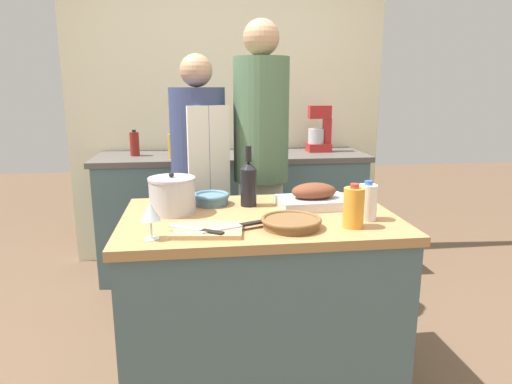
{
  "coord_description": "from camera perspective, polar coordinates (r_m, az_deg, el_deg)",
  "views": [
    {
      "loc": [
        -0.27,
        -1.94,
        1.43
      ],
      "look_at": [
        0.0,
        0.12,
        0.94
      ],
      "focal_mm": 32.0,
      "sensor_mm": 36.0,
      "label": 1
    }
  ],
  "objects": [
    {
      "name": "kitchen_island",
      "position": [
        2.2,
        0.41,
        -13.77
      ],
      "size": [
        1.22,
        0.78,
        0.86
      ],
      "color": "#4C666B",
      "rests_on": "ground_plane"
    },
    {
      "name": "back_counter",
      "position": [
        3.59,
        -2.92,
        -2.53
      ],
      "size": [
        2.05,
        0.6,
        0.92
      ],
      "color": "#4C666B",
      "rests_on": "ground_plane"
    },
    {
      "name": "back_wall",
      "position": [
        3.81,
        -3.51,
        10.77
      ],
      "size": [
        2.55,
        0.1,
        2.55
      ],
      "color": "beige",
      "rests_on": "ground_plane"
    },
    {
      "name": "roasting_pan",
      "position": [
        2.19,
        7.22,
        -0.73
      ],
      "size": [
        0.35,
        0.24,
        0.12
      ],
      "color": "#BCBCC1",
      "rests_on": "kitchen_island"
    },
    {
      "name": "wicker_basket",
      "position": [
        1.86,
        4.43,
        -3.78
      ],
      "size": [
        0.25,
        0.25,
        0.04
      ],
      "color": "brown",
      "rests_on": "kitchen_island"
    },
    {
      "name": "cutting_board",
      "position": [
        1.82,
        -5.97,
        -4.74
      ],
      "size": [
        0.29,
        0.23,
        0.02
      ],
      "color": "tan",
      "rests_on": "kitchen_island"
    },
    {
      "name": "stock_pot",
      "position": [
        2.09,
        -10.43,
        -0.4
      ],
      "size": [
        0.21,
        0.21,
        0.19
      ],
      "color": "#B7B7BC",
      "rests_on": "kitchen_island"
    },
    {
      "name": "mixing_bowl",
      "position": [
        2.23,
        -5.6,
        -0.79
      ],
      "size": [
        0.18,
        0.18,
        0.06
      ],
      "color": "slate",
      "rests_on": "kitchen_island"
    },
    {
      "name": "juice_jug",
      "position": [
        1.89,
        12.1,
        -1.89
      ],
      "size": [
        0.08,
        0.08,
        0.18
      ],
      "color": "orange",
      "rests_on": "kitchen_island"
    },
    {
      "name": "milk_jug",
      "position": [
        2.01,
        13.77,
        -1.23
      ],
      "size": [
        0.08,
        0.08,
        0.17
      ],
      "color": "white",
      "rests_on": "kitchen_island"
    },
    {
      "name": "wine_bottle_green",
      "position": [
        2.18,
        -0.95,
        1.19
      ],
      "size": [
        0.08,
        0.08,
        0.29
      ],
      "color": "black",
      "rests_on": "kitchen_island"
    },
    {
      "name": "wine_glass_left",
      "position": [
        1.75,
        -13.07,
        -2.55
      ],
      "size": [
        0.07,
        0.07,
        0.14
      ],
      "color": "silver",
      "rests_on": "kitchen_island"
    },
    {
      "name": "knife_chef",
      "position": [
        1.82,
        -2.56,
        -4.29
      ],
      "size": [
        0.27,
        0.14,
        0.01
      ],
      "color": "#B7B7BC",
      "rests_on": "cutting_board"
    },
    {
      "name": "knife_paring",
      "position": [
        1.79,
        -7.28,
        -4.7
      ],
      "size": [
        0.22,
        0.16,
        0.01
      ],
      "color": "#B7B7BC",
      "rests_on": "cutting_board"
    },
    {
      "name": "stand_mixer",
      "position": [
        3.64,
        7.91,
        7.37
      ],
      "size": [
        0.18,
        0.14,
        0.36
      ],
      "color": "#B22323",
      "rests_on": "back_counter"
    },
    {
      "name": "condiment_bottle_tall",
      "position": [
        3.51,
        -14.94,
        5.84
      ],
      "size": [
        0.07,
        0.07,
        0.19
      ],
      "color": "maroon",
      "rests_on": "back_counter"
    },
    {
      "name": "condiment_bottle_short",
      "position": [
        3.33,
        -10.4,
        5.67
      ],
      "size": [
        0.07,
        0.07,
        0.19
      ],
      "color": "#B28E2D",
      "rests_on": "back_counter"
    },
    {
      "name": "person_cook_aproned",
      "position": [
        2.76,
        -7.09,
        1.8
      ],
      "size": [
        0.34,
        0.36,
        1.61
      ],
      "rotation": [
        0.0,
        0.0,
        0.39
      ],
      "color": "beige",
      "rests_on": "ground_plane"
    },
    {
      "name": "person_cook_guest",
      "position": [
        2.76,
        0.63,
        4.37
      ],
      "size": [
        0.33,
        0.33,
        1.8
      ],
      "rotation": [
        0.0,
        0.0,
        -0.16
      ],
      "color": "beige",
      "rests_on": "ground_plane"
    }
  ]
}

